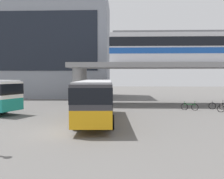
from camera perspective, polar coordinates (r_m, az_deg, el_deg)
name	(u,v)px	position (r m, az deg, el deg)	size (l,w,h in m)	color
ground_plane	(84,110)	(26.23, -6.42, -4.77)	(120.00, 120.00, 0.00)	#605E5B
station_building	(28,50)	(46.63, -18.62, 8.62)	(28.19, 10.46, 16.39)	gray
elevated_platform	(198,69)	(32.64, 19.17, 4.46)	(31.84, 6.00, 5.17)	gray
train	(187,47)	(32.44, 16.85, 9.26)	(19.13, 2.96, 3.84)	silver
bus_main	(96,96)	(19.69, -3.73, -1.55)	(3.13, 11.15, 3.22)	orange
bicycle_green	(190,107)	(27.42, 17.36, -3.79)	(1.68, 0.73, 1.04)	black
bicycle_black	(217,106)	(29.16, 23.03, -3.50)	(1.74, 0.55, 1.04)	black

